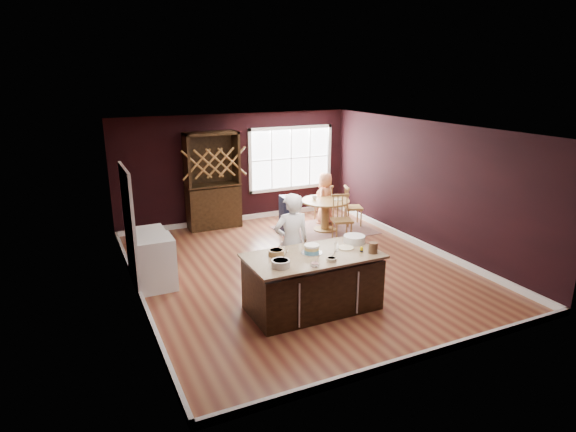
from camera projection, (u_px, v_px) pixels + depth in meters
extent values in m
plane|color=brown|center=(298.00, 268.00, 9.32)|extent=(7.00, 7.00, 0.00)
plane|color=white|center=(299.00, 128.00, 8.55)|extent=(7.00, 7.00, 0.00)
plane|color=black|center=(236.00, 169.00, 11.97)|extent=(6.00, 0.00, 6.00)
plane|color=black|center=(425.00, 267.00, 5.90)|extent=(6.00, 0.00, 6.00)
plane|color=black|center=(131.00, 222.00, 7.71)|extent=(0.00, 7.00, 7.00)
plane|color=black|center=(425.00, 186.00, 10.16)|extent=(0.00, 7.00, 7.00)
cube|color=black|center=(313.00, 285.00, 7.63)|extent=(2.03, 1.02, 0.83)
cube|color=tan|center=(313.00, 256.00, 7.49)|extent=(2.11, 1.10, 0.04)
cylinder|color=olive|center=(325.00, 229.00, 11.58)|extent=(0.53, 0.53, 0.04)
cylinder|color=olive|center=(325.00, 216.00, 11.48)|extent=(0.19, 0.19, 0.67)
cylinder|color=olive|center=(325.00, 201.00, 11.37)|extent=(1.15, 1.15, 0.04)
imported|color=white|center=(292.00, 243.00, 8.14)|extent=(0.67, 0.47, 1.74)
cylinder|color=white|center=(281.00, 264.00, 7.00)|extent=(0.28, 0.28, 0.11)
cylinder|color=olive|center=(276.00, 253.00, 7.45)|extent=(0.24, 0.24, 0.09)
cylinder|color=white|center=(315.00, 265.00, 7.03)|extent=(0.14, 0.14, 0.05)
cylinder|color=beige|center=(332.00, 260.00, 7.22)|extent=(0.15, 0.15, 0.06)
cylinder|color=white|center=(336.00, 247.00, 7.60)|extent=(0.08, 0.08, 0.15)
cylinder|color=beige|center=(346.00, 248.00, 7.76)|extent=(0.26, 0.26, 0.02)
cylinder|color=beige|center=(354.00, 239.00, 8.01)|extent=(0.36, 0.36, 0.12)
cylinder|color=#543527|center=(373.00, 248.00, 7.53)|extent=(0.15, 0.15, 0.17)
cube|color=brown|center=(325.00, 230.00, 11.58)|extent=(2.22, 1.74, 0.01)
imported|color=#D77E54|center=(325.00, 198.00, 11.92)|extent=(0.75, 0.71, 1.30)
cylinder|color=beige|center=(337.00, 200.00, 11.38)|extent=(0.20, 0.20, 0.02)
imported|color=white|center=(314.00, 198.00, 11.41)|extent=(0.15, 0.15, 0.09)
cube|color=black|center=(213.00, 181.00, 11.50)|extent=(1.26, 0.53, 2.32)
cube|color=white|center=(155.00, 263.00, 8.35)|extent=(0.64, 0.62, 0.93)
cube|color=white|center=(149.00, 252.00, 8.91)|extent=(0.61, 0.59, 0.89)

